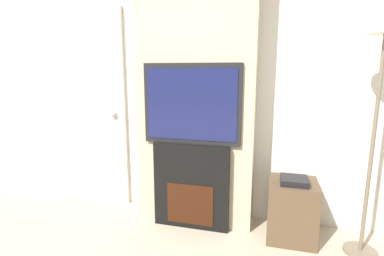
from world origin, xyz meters
The scene contains 7 objects.
wall_back centered at (0.00, 2.03, 1.35)m, with size 6.00×0.06×2.70m.
chimney_breast centered at (0.00, 1.85, 1.35)m, with size 1.08×0.31×2.70m.
fireplace centered at (0.00, 1.69, 0.39)m, with size 0.69×0.15×0.79m.
television centered at (0.00, 1.69, 1.15)m, with size 0.87×0.07×0.71m.
floor_lamp centered at (1.42, 1.63, 1.35)m, with size 0.27×0.27×1.79m.
media_stand centered at (0.88, 1.71, 0.26)m, with size 0.40×0.40×0.56m.
entry_door centered at (-1.20, 1.97, 1.03)m, with size 0.82×0.09×2.06m.
Camera 1 is at (0.69, -0.82, 1.44)m, focal length 28.00 mm.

